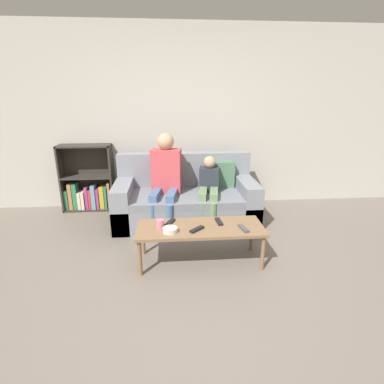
{
  "coord_description": "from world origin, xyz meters",
  "views": [
    {
      "loc": [
        -0.22,
        -2.13,
        1.65
      ],
      "look_at": [
        0.05,
        1.11,
        0.58
      ],
      "focal_mm": 28.0,
      "sensor_mm": 36.0,
      "label": 1
    }
  ],
  "objects_px": {
    "person_adult": "(166,174)",
    "cup_near": "(160,224)",
    "coffee_table": "(200,230)",
    "bookshelf": "(89,186)",
    "snack_bowl": "(170,230)",
    "couch": "(186,200)",
    "tv_remote_3": "(170,222)",
    "person_child": "(209,187)",
    "tv_remote_2": "(243,228)",
    "tv_remote_1": "(219,221)",
    "tv_remote_0": "(197,229)"
  },
  "relations": [
    {
      "from": "person_adult",
      "to": "person_child",
      "type": "relative_size",
      "value": 1.35
    },
    {
      "from": "person_child",
      "to": "tv_remote_0",
      "type": "bearing_deg",
      "value": -93.88
    },
    {
      "from": "tv_remote_2",
      "to": "tv_remote_3",
      "type": "relative_size",
      "value": 1.01
    },
    {
      "from": "couch",
      "to": "cup_near",
      "type": "distance_m",
      "value": 1.17
    },
    {
      "from": "bookshelf",
      "to": "snack_bowl",
      "type": "distance_m",
      "value": 2.11
    },
    {
      "from": "coffee_table",
      "to": "tv_remote_3",
      "type": "xyz_separation_m",
      "value": [
        -0.3,
        0.11,
        0.05
      ]
    },
    {
      "from": "bookshelf",
      "to": "cup_near",
      "type": "xyz_separation_m",
      "value": [
        1.09,
        -1.65,
        0.08
      ]
    },
    {
      "from": "tv_remote_3",
      "to": "tv_remote_1",
      "type": "bearing_deg",
      "value": 21.22
    },
    {
      "from": "coffee_table",
      "to": "person_child",
      "type": "bearing_deg",
      "value": 77.47
    },
    {
      "from": "couch",
      "to": "coffee_table",
      "type": "height_order",
      "value": "couch"
    },
    {
      "from": "coffee_table",
      "to": "person_adult",
      "type": "relative_size",
      "value": 1.07
    },
    {
      "from": "tv_remote_3",
      "to": "tv_remote_2",
      "type": "bearing_deg",
      "value": 7.69
    },
    {
      "from": "tv_remote_0",
      "to": "tv_remote_1",
      "type": "xyz_separation_m",
      "value": [
        0.24,
        0.17,
        0.0
      ]
    },
    {
      "from": "coffee_table",
      "to": "tv_remote_0",
      "type": "xyz_separation_m",
      "value": [
        -0.04,
        -0.08,
        0.05
      ]
    },
    {
      "from": "tv_remote_3",
      "to": "couch",
      "type": "bearing_deg",
      "value": 100.84
    },
    {
      "from": "person_adult",
      "to": "cup_near",
      "type": "xyz_separation_m",
      "value": [
        -0.06,
        -1.03,
        -0.24
      ]
    },
    {
      "from": "bookshelf",
      "to": "person_adult",
      "type": "height_order",
      "value": "person_adult"
    },
    {
      "from": "bookshelf",
      "to": "snack_bowl",
      "type": "height_order",
      "value": "bookshelf"
    },
    {
      "from": "couch",
      "to": "tv_remote_3",
      "type": "height_order",
      "value": "couch"
    },
    {
      "from": "tv_remote_0",
      "to": "snack_bowl",
      "type": "bearing_deg",
      "value": -129.61
    },
    {
      "from": "tv_remote_0",
      "to": "tv_remote_1",
      "type": "distance_m",
      "value": 0.3
    },
    {
      "from": "cup_near",
      "to": "tv_remote_2",
      "type": "relative_size",
      "value": 0.5
    },
    {
      "from": "person_adult",
      "to": "tv_remote_1",
      "type": "xyz_separation_m",
      "value": [
        0.54,
        -0.94,
        -0.27
      ]
    },
    {
      "from": "tv_remote_2",
      "to": "snack_bowl",
      "type": "height_order",
      "value": "snack_bowl"
    },
    {
      "from": "person_child",
      "to": "cup_near",
      "type": "xyz_separation_m",
      "value": [
        -0.61,
        -0.97,
        -0.07
      ]
    },
    {
      "from": "bookshelf",
      "to": "tv_remote_0",
      "type": "bearing_deg",
      "value": -49.95
    },
    {
      "from": "person_child",
      "to": "snack_bowl",
      "type": "relative_size",
      "value": 6.14
    },
    {
      "from": "couch",
      "to": "cup_near",
      "type": "xyz_separation_m",
      "value": [
        -0.33,
        -1.11,
        0.15
      ]
    },
    {
      "from": "tv_remote_2",
      "to": "tv_remote_3",
      "type": "xyz_separation_m",
      "value": [
        -0.71,
        0.2,
        0.0
      ]
    },
    {
      "from": "cup_near",
      "to": "tv_remote_1",
      "type": "relative_size",
      "value": 0.51
    },
    {
      "from": "tv_remote_1",
      "to": "snack_bowl",
      "type": "height_order",
      "value": "snack_bowl"
    },
    {
      "from": "bookshelf",
      "to": "snack_bowl",
      "type": "xyz_separation_m",
      "value": [
        1.19,
        -1.74,
        0.06
      ]
    },
    {
      "from": "bookshelf",
      "to": "coffee_table",
      "type": "xyz_separation_m",
      "value": [
        1.49,
        -1.64,
        -0.0
      ]
    },
    {
      "from": "person_adult",
      "to": "snack_bowl",
      "type": "bearing_deg",
      "value": -78.78
    },
    {
      "from": "bookshelf",
      "to": "tv_remote_3",
      "type": "xyz_separation_m",
      "value": [
        1.19,
        -1.54,
        0.05
      ]
    },
    {
      "from": "tv_remote_1",
      "to": "tv_remote_3",
      "type": "bearing_deg",
      "value": 172.11
    },
    {
      "from": "couch",
      "to": "tv_remote_2",
      "type": "bearing_deg",
      "value": -67.98
    },
    {
      "from": "person_child",
      "to": "tv_remote_2",
      "type": "bearing_deg",
      "value": -69.54
    },
    {
      "from": "tv_remote_1",
      "to": "tv_remote_0",
      "type": "bearing_deg",
      "value": -150.83
    },
    {
      "from": "tv_remote_0",
      "to": "tv_remote_1",
      "type": "relative_size",
      "value": 0.9
    },
    {
      "from": "person_child",
      "to": "cup_near",
      "type": "height_order",
      "value": "person_child"
    },
    {
      "from": "person_adult",
      "to": "person_child",
      "type": "height_order",
      "value": "person_adult"
    },
    {
      "from": "person_child",
      "to": "tv_remote_1",
      "type": "distance_m",
      "value": 0.89
    },
    {
      "from": "coffee_table",
      "to": "snack_bowl",
      "type": "bearing_deg",
      "value": -161.9
    },
    {
      "from": "person_adult",
      "to": "cup_near",
      "type": "bearing_deg",
      "value": -83.98
    },
    {
      "from": "bookshelf",
      "to": "coffee_table",
      "type": "bearing_deg",
      "value": -47.76
    },
    {
      "from": "couch",
      "to": "tv_remote_3",
      "type": "relative_size",
      "value": 10.6
    },
    {
      "from": "coffee_table",
      "to": "snack_bowl",
      "type": "xyz_separation_m",
      "value": [
        -0.3,
        -0.1,
        0.06
      ]
    },
    {
      "from": "tv_remote_1",
      "to": "coffee_table",
      "type": "bearing_deg",
      "value": -162.37
    },
    {
      "from": "person_adult",
      "to": "cup_near",
      "type": "relative_size",
      "value": 13.34
    }
  ]
}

